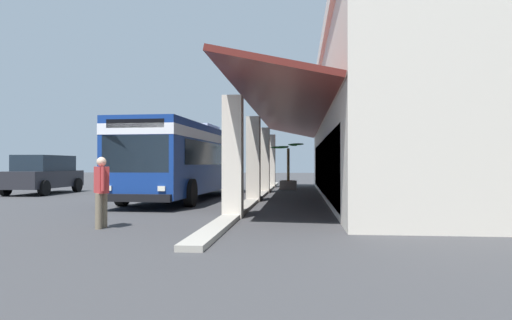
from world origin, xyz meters
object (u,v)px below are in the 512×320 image
(pedestrian, at_px, (101,188))
(transit_bus, at_px, (186,157))
(parked_suv_charcoal, at_px, (44,174))
(potted_palm, at_px, (288,179))

(pedestrian, bearing_deg, transit_bus, -178.16)
(parked_suv_charcoal, xyz_separation_m, potted_palm, (-4.81, 12.40, -0.39))
(pedestrian, xyz_separation_m, potted_palm, (-16.65, 3.98, -0.32))
(pedestrian, height_order, potted_palm, potted_palm)
(parked_suv_charcoal, relative_size, potted_palm, 1.73)
(transit_bus, height_order, potted_palm, transit_bus)
(parked_suv_charcoal, relative_size, pedestrian, 2.85)
(transit_bus, height_order, pedestrian, transit_bus)
(transit_bus, distance_m, pedestrian, 9.25)
(parked_suv_charcoal, bearing_deg, pedestrian, 35.43)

